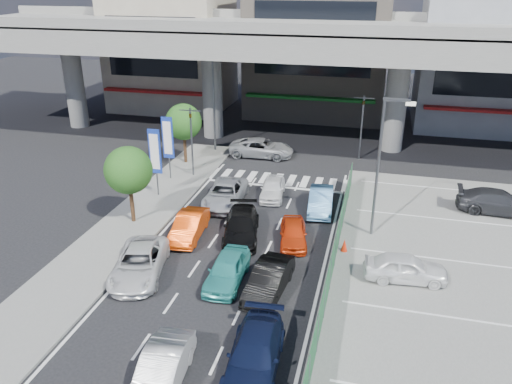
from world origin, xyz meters
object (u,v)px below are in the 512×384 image
(signboard_near, at_px, (155,153))
(sedan_white_front_mid, at_px, (273,188))
(sedan_white_mid_left, at_px, (139,263))
(parked_sedan_dgrey, at_px, (499,202))
(street_lamp_right, at_px, (382,157))
(taxi_orange_right, at_px, (293,233))
(minivan_navy_back, at_px, (255,354))
(crossing_wagon_silver, at_px, (262,148))
(tree_near, at_px, (128,170))
(street_lamp_left, at_px, (216,95))
(taxi_teal_mid, at_px, (227,270))
(sedan_black_mid, at_px, (241,226))
(wagon_silver_front_left, at_px, (225,194))
(hatch_black_mid_right, at_px, (269,280))
(hatch_white_back_mid, at_px, (161,371))
(kei_truck_front_right, at_px, (321,201))
(traffic_light_right, at_px, (363,111))
(taxi_orange_left, at_px, (189,226))
(parked_sedan_white, at_px, (405,268))
(traffic_cone, at_px, (344,245))
(tree_far, at_px, (184,122))
(signboard_far, at_px, (168,140))

(signboard_near, relative_size, sedan_white_front_mid, 1.24)
(signboard_near, bearing_deg, sedan_white_mid_left, -70.86)
(signboard_near, bearing_deg, parked_sedan_dgrey, 7.31)
(street_lamp_right, relative_size, taxi_orange_right, 2.20)
(minivan_navy_back, xyz_separation_m, crossing_wagon_silver, (-5.49, 23.64, 0.04))
(street_lamp_right, height_order, tree_near, street_lamp_right)
(street_lamp_left, bearing_deg, tree_near, -92.76)
(taxi_teal_mid, bearing_deg, sedan_black_mid, 96.02)
(street_lamp_right, bearing_deg, sedan_black_mid, -163.72)
(sedan_white_front_mid, bearing_deg, wagon_silver_front_left, -153.89)
(hatch_black_mid_right, xyz_separation_m, sedan_black_mid, (-2.73, 4.89, 0.00))
(hatch_white_back_mid, bearing_deg, kei_truck_front_right, 72.37)
(tree_near, xyz_separation_m, wagon_silver_front_left, (4.55, 4.01, -2.70))
(traffic_light_right, distance_m, parked_sedan_dgrey, 12.63)
(traffic_light_right, distance_m, kei_truck_front_right, 11.14)
(sedan_white_mid_left, height_order, crossing_wagon_silver, crossing_wagon_silver)
(taxi_orange_left, relative_size, parked_sedan_white, 1.03)
(hatch_white_back_mid, bearing_deg, hatch_black_mid_right, 64.88)
(taxi_teal_mid, bearing_deg, traffic_cone, 38.17)
(hatch_black_mid_right, distance_m, wagon_silver_front_left, 10.34)
(tree_far, height_order, kei_truck_front_right, tree_far)
(sedan_white_front_mid, bearing_deg, taxi_teal_mid, -96.09)
(taxi_orange_right, height_order, sedan_white_front_mid, sedan_white_front_mid)
(tree_far, distance_m, kei_truck_front_right, 13.28)
(street_lamp_left, relative_size, tree_far, 1.67)
(traffic_light_right, distance_m, street_lamp_left, 11.90)
(street_lamp_left, distance_m, taxi_orange_right, 17.28)
(street_lamp_left, height_order, signboard_near, street_lamp_left)
(taxi_orange_left, distance_m, taxi_orange_right, 5.92)
(signboard_near, xyz_separation_m, sedan_white_mid_left, (3.19, -9.19, -2.37))
(sedan_white_mid_left, xyz_separation_m, taxi_teal_mid, (4.40, 0.50, 0.00))
(sedan_white_front_mid, relative_size, crossing_wagon_silver, 0.72)
(traffic_light_right, relative_size, street_lamp_right, 0.65)
(signboard_near, relative_size, tree_far, 0.98)
(kei_truck_front_right, distance_m, parked_sedan_dgrey, 11.06)
(taxi_orange_right, distance_m, kei_truck_front_right, 4.66)
(wagon_silver_front_left, bearing_deg, sedan_black_mid, -65.17)
(street_lamp_right, bearing_deg, minivan_navy_back, -108.53)
(tree_far, distance_m, taxi_orange_left, 12.56)
(signboard_far, distance_m, wagon_silver_front_left, 6.41)
(taxi_teal_mid, relative_size, taxi_orange_left, 0.99)
(signboard_far, distance_m, tree_far, 3.53)
(signboard_far, distance_m, taxi_orange_right, 12.81)
(wagon_silver_front_left, height_order, parked_sedan_dgrey, parked_sedan_dgrey)
(traffic_light_right, height_order, traffic_cone, traffic_light_right)
(tree_far, bearing_deg, crossing_wagon_silver, 29.72)
(hatch_black_mid_right, distance_m, traffic_cone, 5.62)
(sedan_white_mid_left, xyz_separation_m, taxi_orange_left, (0.93, 4.38, -0.01))
(minivan_navy_back, distance_m, wagon_silver_front_left, 15.11)
(signboard_near, height_order, parked_sedan_white, signboard_near)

